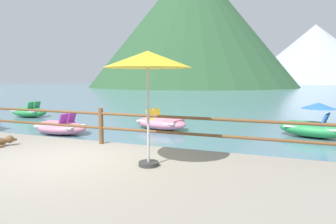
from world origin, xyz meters
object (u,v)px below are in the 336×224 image
object	(u,v)px
pedal_boat_1	(29,112)
pedal_boat_2	(314,126)
pedal_boat_4	(60,127)
pedal_boat_0	(161,123)
beach_umbrella	(148,61)

from	to	relation	value
pedal_boat_1	pedal_boat_2	distance (m)	14.26
pedal_boat_2	pedal_boat_4	distance (m)	9.47
pedal_boat_2	pedal_boat_1	bearing A→B (deg)	177.39
pedal_boat_0	pedal_boat_4	world-z (taller)	pedal_boat_0
pedal_boat_4	pedal_boat_0	bearing A→B (deg)	36.68
beach_umbrella	pedal_boat_1	xyz separation A→B (m)	(-10.62, 7.14, -2.16)
pedal_boat_2	beach_umbrella	bearing A→B (deg)	-119.21
pedal_boat_2	pedal_boat_0	bearing A→B (deg)	-175.82
beach_umbrella	pedal_boat_1	bearing A→B (deg)	146.07
pedal_boat_0	pedal_boat_1	xyz separation A→B (m)	(-8.40, 1.08, 0.02)
pedal_boat_4	pedal_boat_1	bearing A→B (deg)	146.36
pedal_boat_4	beach_umbrella	bearing A→B (deg)	-34.21
pedal_boat_1	pedal_boat_4	distance (m)	6.25
beach_umbrella	pedal_boat_0	size ratio (longest dim) A/B	0.86
pedal_boat_0	pedal_boat_2	distance (m)	5.86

